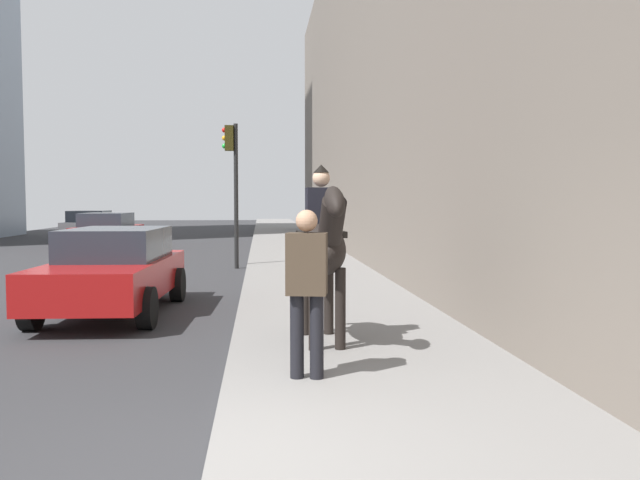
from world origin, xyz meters
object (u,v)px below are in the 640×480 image
object	(u,v)px
mounted_horse_near	(323,245)
car_mid_lane	(91,225)
car_near_lane	(108,230)
pedestrian_greeting	(307,282)
traffic_light_near_curb	(233,172)
car_far_lane	(114,269)

from	to	relation	value
mounted_horse_near	car_mid_lane	world-z (taller)	mounted_horse_near
mounted_horse_near	car_mid_lane	distance (m)	25.56
car_mid_lane	car_near_lane	bearing A→B (deg)	-161.22
car_near_lane	pedestrian_greeting	bearing A→B (deg)	-159.79
traffic_light_near_curb	mounted_horse_near	bearing A→B (deg)	-171.43
car_far_lane	car_mid_lane	bearing A→B (deg)	-162.25
pedestrian_greeting	car_near_lane	distance (m)	20.51
mounted_horse_near	pedestrian_greeting	xyz separation A→B (m)	(-1.59, 0.31, -0.25)
pedestrian_greeting	traffic_light_near_curb	distance (m)	11.98
car_near_lane	traffic_light_near_curb	distance (m)	9.47
pedestrian_greeting	car_far_lane	size ratio (longest dim) A/B	0.39
car_far_lane	traffic_light_near_curb	distance (m)	7.57
pedestrian_greeting	traffic_light_near_curb	size ratio (longest dim) A/B	0.42
car_near_lane	traffic_light_near_curb	bearing A→B (deg)	-143.89
pedestrian_greeting	traffic_light_near_curb	world-z (taller)	traffic_light_near_curb
car_far_lane	car_near_lane	bearing A→B (deg)	-164.25
car_far_lane	pedestrian_greeting	bearing A→B (deg)	34.33
mounted_horse_near	traffic_light_near_curb	size ratio (longest dim) A/B	0.55
pedestrian_greeting	car_near_lane	bearing A→B (deg)	28.33
car_mid_lane	car_far_lane	world-z (taller)	same
mounted_horse_near	pedestrian_greeting	world-z (taller)	mounted_horse_near
car_far_lane	traffic_light_near_curb	xyz separation A→B (m)	(7.11, -1.70, 1.95)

